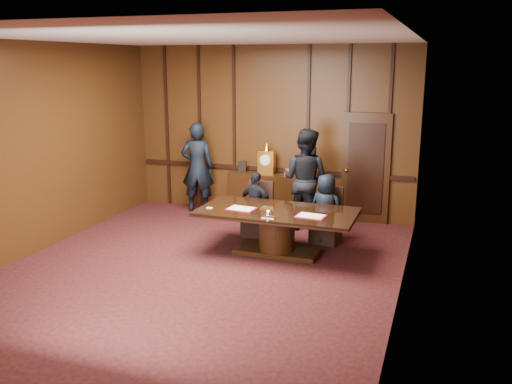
# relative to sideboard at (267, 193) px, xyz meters

# --- Properties ---
(room) EXTENTS (7.00, 7.04, 3.50)m
(room) POSITION_rel_sideboard_xyz_m (0.07, -3.12, 1.24)
(room) COLOR black
(room) RESTS_ON ground
(sideboard) EXTENTS (1.60, 0.45, 1.54)m
(sideboard) POSITION_rel_sideboard_xyz_m (0.00, 0.00, 0.00)
(sideboard) COLOR black
(sideboard) RESTS_ON ground
(conference_table) EXTENTS (2.62, 1.32, 0.76)m
(conference_table) POSITION_rel_sideboard_xyz_m (0.90, -2.16, 0.02)
(conference_table) COLOR black
(conference_table) RESTS_ON ground
(folder_left) EXTENTS (0.49, 0.37, 0.02)m
(folder_left) POSITION_rel_sideboard_xyz_m (0.31, -2.30, 0.28)
(folder_left) COLOR #B1102D
(folder_left) RESTS_ON conference_table
(folder_right) EXTENTS (0.49, 0.37, 0.02)m
(folder_right) POSITION_rel_sideboard_xyz_m (1.52, -2.34, 0.28)
(folder_right) COLOR #B1102D
(folder_right) RESTS_ON conference_table
(inkstand) EXTENTS (0.20, 0.14, 0.12)m
(inkstand) POSITION_rel_sideboard_xyz_m (0.90, -2.61, 0.33)
(inkstand) COLOR white
(inkstand) RESTS_ON conference_table
(notepad) EXTENTS (0.10, 0.07, 0.01)m
(notepad) POSITION_rel_sideboard_xyz_m (-0.21, -2.43, 0.28)
(notepad) COLOR #D3C167
(notepad) RESTS_ON conference_table
(chair_left) EXTENTS (0.50, 0.50, 0.99)m
(chair_left) POSITION_rel_sideboard_xyz_m (0.25, -1.28, -0.19)
(chair_left) COLOR black
(chair_left) RESTS_ON ground
(chair_right) EXTENTS (0.53, 0.53, 0.99)m
(chair_right) POSITION_rel_sideboard_xyz_m (1.55, -1.28, -0.19)
(chair_right) COLOR black
(chair_right) RESTS_ON ground
(signatory_left) EXTENTS (0.75, 0.44, 1.21)m
(signatory_left) POSITION_rel_sideboard_xyz_m (0.25, -1.36, 0.12)
(signatory_left) COLOR black
(signatory_left) RESTS_ON ground
(signatory_right) EXTENTS (0.69, 0.53, 1.26)m
(signatory_right) POSITION_rel_sideboard_xyz_m (1.55, -1.36, 0.15)
(signatory_right) COLOR black
(signatory_right) RESTS_ON ground
(witness_left) EXTENTS (0.79, 0.60, 1.93)m
(witness_left) POSITION_rel_sideboard_xyz_m (-1.50, -0.16, 0.48)
(witness_left) COLOR black
(witness_left) RESTS_ON ground
(witness_right) EXTENTS (1.08, 0.92, 1.95)m
(witness_right) POSITION_rel_sideboard_xyz_m (0.98, -0.62, 0.49)
(witness_right) COLOR black
(witness_right) RESTS_ON ground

